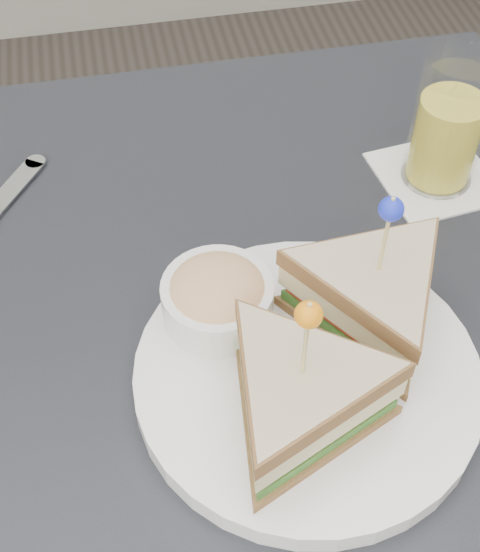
# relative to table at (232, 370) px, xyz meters

# --- Properties ---
(table) EXTENTS (0.80, 0.80, 0.75)m
(table) POSITION_rel_table_xyz_m (0.00, 0.00, 0.00)
(table) COLOR black
(table) RESTS_ON ground
(plate_meal) EXTENTS (0.33, 0.31, 0.17)m
(plate_meal) POSITION_rel_table_xyz_m (0.06, -0.07, 0.12)
(plate_meal) COLOR white
(plate_meal) RESTS_ON table
(drink_set) EXTENTS (0.13, 0.13, 0.15)m
(drink_set) POSITION_rel_table_xyz_m (0.25, 0.14, 0.14)
(drink_set) COLOR white
(drink_set) RESTS_ON table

